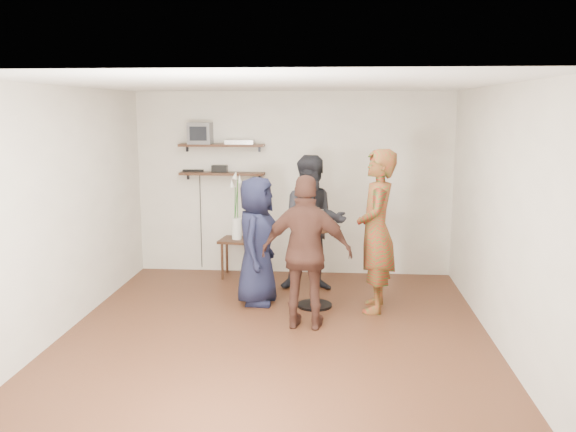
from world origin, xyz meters
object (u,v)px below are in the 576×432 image
Objects in this scene: side_table at (237,245)px; drinks_table at (315,255)px; person_brown at (307,253)px; radio at (220,169)px; dvd_deck at (240,142)px; person_dark at (313,223)px; crt_monitor at (200,133)px; person_navy at (257,241)px; person_plaid at (376,231)px.

drinks_table is (1.15, -1.26, 0.19)m from side_table.
person_brown reaches higher than drinks_table.
radio is 2.62m from person_brown.
person_dark is (1.06, -0.72, -1.01)m from dvd_deck.
crt_monitor is at bearing 152.20° from person_dark.
side_table is at bearing -33.78° from radio.
radio is at bearing 134.57° from drinks_table.
dvd_deck reaches higher than person_dark.
drinks_table is at bearing -90.00° from person_dark.
dvd_deck is at bearing 142.07° from person_dark.
person_dark is 1.06× the size of person_brown.
crt_monitor reaches higher than person_navy.
person_plaid is (1.83, -1.49, -0.94)m from dvd_deck.
side_table is (-0.03, -0.18, -1.44)m from dvd_deck.
crt_monitor is 0.18× the size of person_dark.
crt_monitor is at bearing -48.03° from person_brown.
radio is at bearing -52.79° from person_brown.
person_navy is at bearing -73.29° from dvd_deck.
person_plaid is (0.71, -0.06, 0.31)m from drinks_table.
side_table is 2.33m from person_plaid.
person_dark is (1.10, -0.54, 0.43)m from side_table.
side_table is 0.55× the size of drinks_table.
drinks_table is at bearing -47.57° from side_table.
radio is 0.13× the size of person_brown.
crt_monitor is at bearing 180.00° from radio.
drinks_table is 0.78m from person_plaid.
person_brown is at bearing -133.99° from person_navy.
side_table is at bearing 132.43° from drinks_table.
dvd_deck is 1.63m from person_dark.
person_plaid reaches higher than side_table.
dvd_deck is 2.61m from person_brown.
radio is at bearing 180.00° from dvd_deck.
radio reaches higher than person_navy.
radio is at bearing 148.24° from person_dark.
person_dark is at bearing -23.81° from crt_monitor.
dvd_deck is at bearing 127.90° from drinks_table.
side_table is 1.71m from drinks_table.
person_plaid is at bearing -39.12° from dvd_deck.
crt_monitor is 2.10m from person_dark.
radio is 1.66m from person_dark.
drinks_table is at bearing -90.00° from person_brown.
crt_monitor reaches higher than person_dark.
crt_monitor is 0.57m from dvd_deck.
person_dark is at bearing -26.23° from side_table.
crt_monitor is at bearing 161.55° from side_table.
drinks_table reaches higher than side_table.
dvd_deck is 2.21m from drinks_table.
crt_monitor reaches higher than radio.
dvd_deck reaches higher than drinks_table.
radio is 0.14× the size of person_navy.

